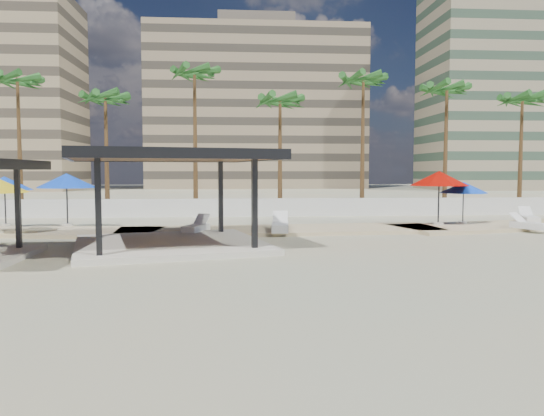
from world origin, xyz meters
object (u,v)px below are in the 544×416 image
(lounger_d, at_px, (529,218))
(lounger_b, at_px, (280,226))
(umbrella_a, at_px, (4,183))
(lounger_a, at_px, (196,228))
(pavilion_central, at_px, (169,190))
(lounger_c, at_px, (529,225))
(umbrella_c, at_px, (439,179))

(lounger_d, bearing_deg, lounger_b, 119.02)
(umbrella_a, bearing_deg, lounger_a, -18.46)
(pavilion_central, height_order, lounger_d, pavilion_central)
(lounger_b, distance_m, lounger_c, 12.37)
(pavilion_central, xyz_separation_m, umbrella_a, (-9.25, 7.11, 0.11))
(umbrella_a, xyz_separation_m, lounger_c, (26.40, -3.36, -2.03))
(pavilion_central, relative_size, lounger_d, 4.04)
(lounger_c, bearing_deg, lounger_a, 66.12)
(lounger_a, bearing_deg, lounger_d, -60.18)
(umbrella_c, bearing_deg, umbrella_a, 177.39)
(lounger_b, height_order, lounger_d, lounger_b)
(umbrella_a, bearing_deg, lounger_d, 0.10)
(pavilion_central, bearing_deg, lounger_b, 23.96)
(pavilion_central, bearing_deg, lounger_c, -1.96)
(lounger_d, bearing_deg, umbrella_c, 116.52)
(umbrella_a, xyz_separation_m, lounger_a, (10.05, -3.36, -2.02))
(umbrella_c, relative_size, lounger_b, 1.43)
(umbrella_a, relative_size, lounger_d, 1.33)
(pavilion_central, distance_m, lounger_b, 6.36)
(pavilion_central, height_order, lounger_a, pavilion_central)
(lounger_c, bearing_deg, lounger_d, -53.80)
(lounger_c, height_order, lounger_d, lounger_d)
(umbrella_c, distance_m, lounger_a, 13.05)
(lounger_a, xyz_separation_m, lounger_b, (3.97, 0.01, 0.03))
(lounger_a, distance_m, lounger_b, 3.97)
(umbrella_c, bearing_deg, lounger_b, -165.07)
(umbrella_c, xyz_separation_m, lounger_b, (-8.68, -2.31, -2.24))
(pavilion_central, xyz_separation_m, lounger_c, (17.15, 3.75, -1.91))
(lounger_b, relative_size, lounger_c, 1.17)
(umbrella_c, bearing_deg, pavilion_central, -155.69)
(umbrella_a, distance_m, umbrella_c, 22.72)
(umbrella_a, relative_size, lounger_b, 1.26)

